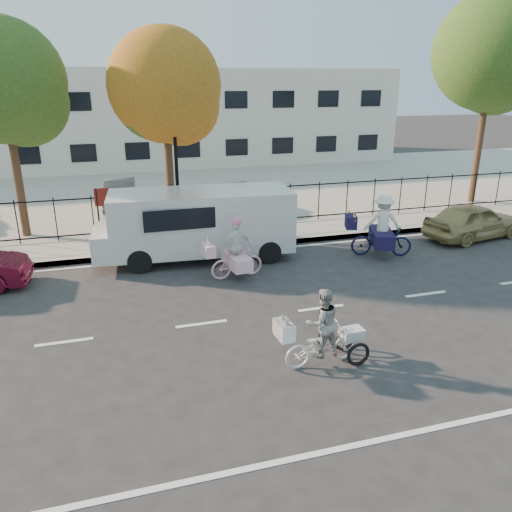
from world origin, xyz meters
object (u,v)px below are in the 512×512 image
object	(u,v)px
zebra_trike	(322,336)
lamppost	(176,150)
gold_sedan	(474,221)
lot_car_c	(120,194)
unicorn_bike	(236,256)
white_van	(198,222)
lot_car_d	(248,196)
bull_bike	(381,232)

from	to	relation	value
zebra_trike	lamppost	bearing A→B (deg)	5.48
gold_sedan	lot_car_c	distance (m)	14.03
zebra_trike	gold_sedan	bearing A→B (deg)	-57.63
zebra_trike	unicorn_bike	distance (m)	4.96
unicorn_bike	zebra_trike	bearing A→B (deg)	178.74
unicorn_bike	gold_sedan	size ratio (longest dim) A/B	0.48
zebra_trike	lot_car_c	xyz separation A→B (m)	(-3.33, 13.71, 0.12)
zebra_trike	gold_sedan	distance (m)	10.50
unicorn_bike	lot_car_c	world-z (taller)	unicorn_bike
zebra_trike	lot_car_c	size ratio (longest dim) A/B	0.53
unicorn_bike	white_van	world-z (taller)	white_van
lot_car_c	lot_car_d	world-z (taller)	lot_car_c
zebra_trike	gold_sedan	world-z (taller)	zebra_trike
gold_sedan	lot_car_c	size ratio (longest dim) A/B	1.05
unicorn_bike	lot_car_d	distance (m)	7.38
lot_car_d	bull_bike	bearing A→B (deg)	-89.80
unicorn_bike	gold_sedan	distance (m)	9.07
unicorn_bike	lot_car_c	size ratio (longest dim) A/B	0.50
unicorn_bike	lot_car_c	distance (m)	9.23
lamppost	zebra_trike	world-z (taller)	lamppost
lamppost	bull_bike	xyz separation A→B (m)	(5.89, -3.68, -2.32)
lamppost	zebra_trike	xyz separation A→B (m)	(1.47, -9.16, -2.49)
lamppost	gold_sedan	world-z (taller)	lamppost
lamppost	lot_car_c	distance (m)	5.46
lamppost	lot_car_d	size ratio (longest dim) A/B	1.27
bull_bike	lamppost	bearing A→B (deg)	78.10
unicorn_bike	gold_sedan	world-z (taller)	unicorn_bike
zebra_trike	gold_sedan	size ratio (longest dim) A/B	0.50
zebra_trike	bull_bike	bearing A→B (deg)	-42.53
gold_sedan	lot_car_d	size ratio (longest dim) A/B	1.10
lot_car_c	gold_sedan	bearing A→B (deg)	-28.33
lamppost	lot_car_c	xyz separation A→B (m)	(-1.86, 4.55, -2.37)
zebra_trike	white_van	xyz separation A→B (m)	(-1.19, 6.86, 0.56)
zebra_trike	unicorn_bike	bearing A→B (deg)	1.98
lot_car_d	zebra_trike	bearing A→B (deg)	-120.29
bull_bike	lot_car_c	xyz separation A→B (m)	(-7.75, 8.24, -0.05)
gold_sedan	bull_bike	bearing A→B (deg)	89.64
white_van	zebra_trike	bearing A→B (deg)	-75.74
zebra_trike	white_van	world-z (taller)	white_van
lot_car_c	lot_car_d	distance (m)	5.48
bull_bike	gold_sedan	distance (m)	4.14
unicorn_bike	bull_bike	size ratio (longest dim) A/B	0.81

